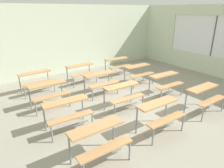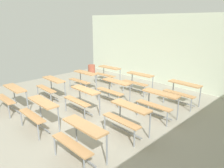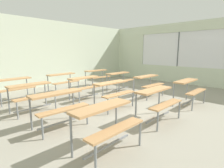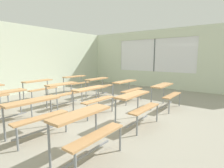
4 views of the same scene
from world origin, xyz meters
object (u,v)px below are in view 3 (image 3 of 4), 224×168
object	(u,v)px
desk_bench_r3c1	(63,78)
desk_bench_r3c2	(97,74)
desk_bench_r0c2	(189,86)
desk_bench_r1c1	(113,89)
desk_bench_r0c1	(158,97)
desk_bench_r3c0	(14,84)
desk_bench_r2c0	(32,91)
desk_bench_r1c2	(149,81)
desk_bench_r2c1	(86,83)
desk_bench_r2c2	(120,77)
desk_bench_r1c0	(59,101)
desk_bench_r0c0	(107,118)

from	to	relation	value
desk_bench_r3c1	desk_bench_r3c2	distance (m)	1.82
desk_bench_r0c2	desk_bench_r1c1	bearing A→B (deg)	141.75
desk_bench_r0c1	desk_bench_r0c2	xyz separation A→B (m)	(1.79, -0.04, 0.00)
desk_bench_r3c0	desk_bench_r2c0	bearing A→B (deg)	-92.72
desk_bench_r1c2	desk_bench_r2c1	world-z (taller)	same
desk_bench_r2c1	desk_bench_r2c2	bearing A→B (deg)	0.55
desk_bench_r3c1	desk_bench_r1c2	bearing A→B (deg)	-58.02
desk_bench_r0c1	desk_bench_r2c1	size ratio (longest dim) A/B	1.01
desk_bench_r3c2	desk_bench_r1c2	bearing A→B (deg)	-87.40
desk_bench_r1c1	desk_bench_r2c0	xyz separation A→B (m)	(-1.73, 1.36, 0.00)
desk_bench_r1c0	desk_bench_r3c2	xyz separation A→B (m)	(3.56, 2.80, 0.00)
desk_bench_r3c2	desk_bench_r0c1	bearing A→B (deg)	-110.61
desk_bench_r1c1	desk_bench_r1c0	bearing A→B (deg)	-176.52
desk_bench_r2c0	desk_bench_r3c2	bearing A→B (deg)	19.43
desk_bench_r1c0	desk_bench_r1c1	distance (m)	1.74
desk_bench_r1c1	desk_bench_r3c2	world-z (taller)	same
desk_bench_r2c0	desk_bench_r1c0	bearing A→B (deg)	-92.14
desk_bench_r0c0	desk_bench_r0c1	distance (m)	1.70
desk_bench_r0c0	desk_bench_r0c1	bearing A→B (deg)	1.60
desk_bench_r0c1	desk_bench_r1c1	distance (m)	1.39
desk_bench_r1c2	desk_bench_r2c0	size ratio (longest dim) A/B	1.00
desk_bench_r0c0	desk_bench_r2c2	xyz separation A→B (m)	(3.49, 2.78, 0.00)
desk_bench_r3c1	desk_bench_r1c0	bearing A→B (deg)	-123.74
desk_bench_r2c1	desk_bench_r3c1	xyz separation A→B (m)	(-0.04, 1.38, 0.00)
desk_bench_r1c2	desk_bench_r2c2	xyz separation A→B (m)	(-0.00, 1.35, 0.00)
desk_bench_r2c2	desk_bench_r0c1	bearing A→B (deg)	-122.69
desk_bench_r1c0	desk_bench_r0c1	bearing A→B (deg)	-35.31
desk_bench_r2c1	desk_bench_r3c0	xyz separation A→B (m)	(-1.77, 1.42, 0.00)
desk_bench_r2c0	desk_bench_r2c2	xyz separation A→B (m)	(3.53, -0.03, 0.00)
desk_bench_r2c0	desk_bench_r2c1	size ratio (longest dim) A/B	1.02
desk_bench_r1c2	desk_bench_r3c1	world-z (taller)	same
desk_bench_r0c1	desk_bench_r1c2	world-z (taller)	same
desk_bench_r0c1	desk_bench_r2c0	world-z (taller)	same
desk_bench_r1c0	desk_bench_r3c1	bearing A→B (deg)	59.82
desk_bench_r1c0	desk_bench_r2c1	size ratio (longest dim) A/B	1.02
desk_bench_r0c0	desk_bench_r1c0	xyz separation A→B (m)	(-0.05, 1.39, 0.00)
desk_bench_r0c1	desk_bench_r1c0	size ratio (longest dim) A/B	0.99
desk_bench_r0c1	desk_bench_r1c0	bearing A→B (deg)	143.63
desk_bench_r2c2	desk_bench_r3c1	size ratio (longest dim) A/B	0.99
desk_bench_r1c1	desk_bench_r3c1	xyz separation A→B (m)	(0.00, 2.70, 0.00)
desk_bench_r0c2	desk_bench_r1c1	distance (m)	2.30
desk_bench_r1c1	desk_bench_r3c0	xyz separation A→B (m)	(-1.73, 2.74, 0.00)
desk_bench_r1c2	desk_bench_r2c1	size ratio (longest dim) A/B	1.02
desk_bench_r1c2	desk_bench_r2c0	bearing A→B (deg)	160.85
desk_bench_r0c2	desk_bench_r1c2	bearing A→B (deg)	90.30
desk_bench_r0c0	desk_bench_r3c0	size ratio (longest dim) A/B	0.98
desk_bench_r1c0	desk_bench_r3c1	xyz separation A→B (m)	(1.74, 2.76, 0.00)
desk_bench_r0c2	desk_bench_r2c1	distance (m)	3.27
desk_bench_r0c0	desk_bench_r2c1	distance (m)	3.26
desk_bench_r1c0	desk_bench_r3c0	xyz separation A→B (m)	(0.01, 2.79, 0.00)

